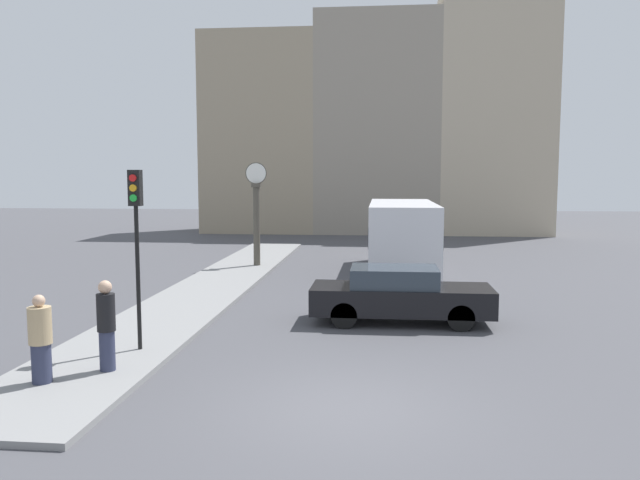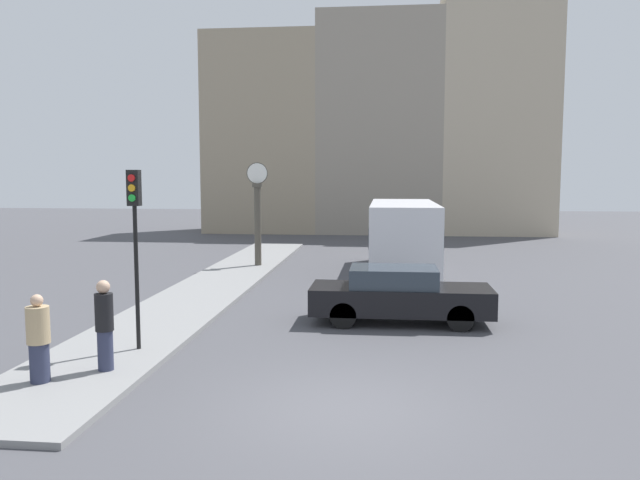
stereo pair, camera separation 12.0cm
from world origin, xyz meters
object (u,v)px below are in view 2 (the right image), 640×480
(sedan_car, at_px, (399,295))
(street_clock, at_px, (258,213))
(bus_distant, at_px, (403,233))
(pedestrian_tan_coat, at_px, (39,339))
(traffic_light_near, at_px, (135,222))
(pedestrian_black_jacket, at_px, (105,325))

(sedan_car, distance_m, street_clock, 10.97)
(sedan_car, xyz_separation_m, bus_distant, (0.32, 8.45, 0.85))
(street_clock, bearing_deg, bus_distant, -7.68)
(bus_distant, bearing_deg, pedestrian_tan_coat, -115.89)
(sedan_car, bearing_deg, bus_distant, 87.85)
(bus_distant, relative_size, traffic_light_near, 2.02)
(bus_distant, relative_size, pedestrian_tan_coat, 4.82)
(sedan_car, relative_size, bus_distant, 0.60)
(pedestrian_black_jacket, bearing_deg, traffic_light_near, 88.24)
(pedestrian_tan_coat, bearing_deg, street_clock, 86.49)
(traffic_light_near, bearing_deg, pedestrian_black_jacket, -91.76)
(sedan_car, distance_m, traffic_light_near, 7.00)
(street_clock, relative_size, pedestrian_tan_coat, 2.65)
(sedan_car, distance_m, pedestrian_black_jacket, 7.60)
(bus_distant, xyz_separation_m, pedestrian_black_jacket, (-6.04, -13.45, -0.59))
(pedestrian_black_jacket, bearing_deg, street_clock, 89.80)
(sedan_car, relative_size, pedestrian_tan_coat, 2.90)
(sedan_car, height_order, traffic_light_near, traffic_light_near)
(pedestrian_black_jacket, bearing_deg, bus_distant, 65.81)
(traffic_light_near, xyz_separation_m, pedestrian_black_jacket, (-0.05, -1.50, -1.87))
(traffic_light_near, relative_size, pedestrian_black_jacket, 2.20)
(sedan_car, xyz_separation_m, pedestrian_black_jacket, (-5.72, -5.00, 0.26))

